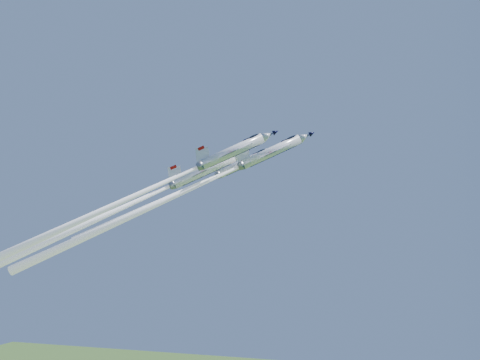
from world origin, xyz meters
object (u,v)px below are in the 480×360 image
(jet_lead, at_px, (174,196))
(jet_right, at_px, (119,203))
(jet_slot, at_px, (113,212))
(jet_left, at_px, (185,190))

(jet_lead, xyz_separation_m, jet_right, (-6.70, -8.08, -1.62))
(jet_lead, bearing_deg, jet_right, -62.15)
(jet_slot, bearing_deg, jet_right, 14.28)
(jet_left, xyz_separation_m, jet_slot, (-10.88, -8.45, -4.53))
(jet_lead, relative_size, jet_slot, 1.00)
(jet_lead, xyz_separation_m, jet_left, (-1.23, 7.62, 1.78))
(jet_left, distance_m, jet_slot, 14.50)
(jet_right, relative_size, jet_slot, 1.07)
(jet_lead, height_order, jet_slot, jet_lead)
(jet_lead, distance_m, jet_left, 7.92)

